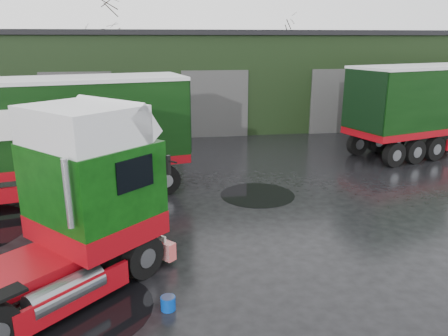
# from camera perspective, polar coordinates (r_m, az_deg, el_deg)

# --- Properties ---
(ground) EXTENTS (100.00, 100.00, 0.00)m
(ground) POSITION_cam_1_polar(r_m,az_deg,el_deg) (13.53, -1.83, -8.77)
(ground) COLOR black
(warehouse) EXTENTS (32.40, 12.40, 6.30)m
(warehouse) POSITION_cam_1_polar(r_m,az_deg,el_deg) (32.45, -2.59, 11.85)
(warehouse) COLOR black
(warehouse) RESTS_ON ground
(hero_tractor) EXTENTS (7.14, 7.01, 4.37)m
(hero_tractor) POSITION_cam_1_polar(r_m,az_deg,el_deg) (10.32, -25.56, -5.58)
(hero_tractor) COLOR #093809
(hero_tractor) RESTS_ON ground
(wash_bucket) EXTENTS (0.44, 0.44, 0.31)m
(wash_bucket) POSITION_cam_1_polar(r_m,az_deg,el_deg) (10.19, -7.31, -17.11)
(wash_bucket) COLOR #07369F
(wash_bucket) RESTS_ON ground
(tree_back_a) EXTENTS (4.40, 4.40, 9.50)m
(tree_back_a) POSITION_cam_1_polar(r_m,az_deg,el_deg) (42.42, -15.30, 14.56)
(tree_back_a) COLOR black
(tree_back_a) RESTS_ON ground
(tree_back_b) EXTENTS (4.40, 4.40, 7.50)m
(tree_back_b) POSITION_cam_1_polar(r_m,az_deg,el_deg) (43.72, 6.74, 13.74)
(tree_back_b) COLOR black
(tree_back_b) RESTS_ON ground
(puddle_0) EXTENTS (3.11, 3.11, 0.01)m
(puddle_0) POSITION_cam_1_polar(r_m,az_deg,el_deg) (10.65, -17.96, -17.21)
(puddle_0) COLOR black
(puddle_0) RESTS_ON ground
(puddle_1) EXTENTS (2.87, 2.87, 0.01)m
(puddle_1) POSITION_cam_1_polar(r_m,az_deg,el_deg) (16.91, 4.38, -3.51)
(puddle_1) COLOR black
(puddle_1) RESTS_ON ground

